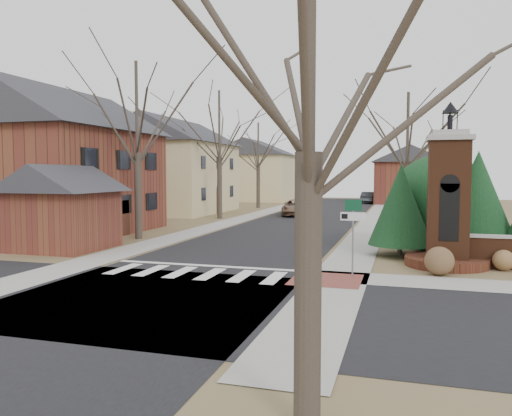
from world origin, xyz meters
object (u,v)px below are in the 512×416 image
(sign_post, at_px, (353,222))
(pickup_truck, at_px, (296,208))
(distant_car, at_px, (369,197))
(brick_gate_monument, at_px, (448,212))
(traffic_signal_pole, at_px, (310,206))

(sign_post, xyz_separation_m, pickup_truck, (-7.19, 24.51, -1.25))
(distant_car, bearing_deg, brick_gate_monument, 102.62)
(brick_gate_monument, relative_size, distant_car, 1.51)
(traffic_signal_pole, relative_size, distant_car, 1.05)
(distant_car, bearing_deg, traffic_signal_pole, 96.08)
(brick_gate_monument, relative_size, pickup_truck, 1.29)
(brick_gate_monument, xyz_separation_m, pickup_truck, (-10.60, 21.50, -1.47))
(pickup_truck, bearing_deg, distant_car, 67.06)
(traffic_signal_pole, xyz_separation_m, distant_car, (-1.00, 46.18, -1.88))
(distant_car, bearing_deg, pickup_truck, 81.25)
(pickup_truck, bearing_deg, sign_post, -83.00)
(pickup_truck, relative_size, distant_car, 1.17)
(traffic_signal_pole, distance_m, distant_car, 46.23)
(traffic_signal_pole, distance_m, brick_gate_monument, 6.47)
(sign_post, height_order, pickup_truck, sign_post)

